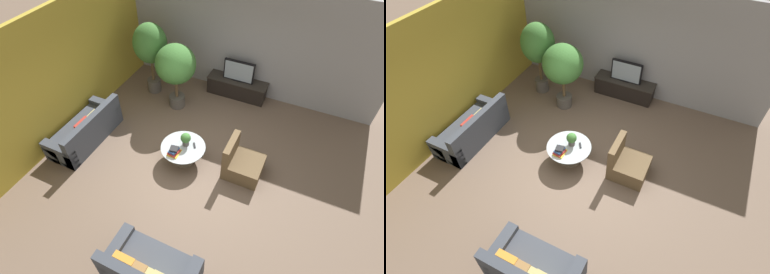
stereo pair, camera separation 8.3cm
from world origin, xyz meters
TOP-DOWN VIEW (x-y plane):
  - ground_plane at (0.00, 0.00)m, footprint 24.00×24.00m
  - back_wall_stone at (0.00, 3.26)m, footprint 7.40×0.12m
  - side_wall_left at (-3.26, 0.20)m, footprint 0.12×7.40m
  - media_console at (0.09, 2.94)m, footprint 1.68×0.50m
  - television at (0.09, 2.94)m, footprint 0.85×0.13m
  - coffee_table at (-0.20, 0.10)m, footprint 1.01×1.01m
  - couch_by_wall at (-2.63, -0.32)m, footprint 0.84×1.91m
  - couch_near_entry at (0.48, -2.52)m, footprint 1.54×0.84m
  - armchair_wicker at (1.11, 0.32)m, footprint 0.80×0.76m
  - potted_palm_tall at (-2.16, 2.14)m, footprint 0.91×0.91m
  - potted_palm_corner at (-1.24, 1.80)m, footprint 1.04×1.04m
  - potted_plant_tabletop at (-0.18, 0.19)m, footprint 0.23×0.23m
  - book_stack at (-0.30, -0.15)m, footprint 0.24×0.30m
  - remote_black at (0.01, 0.23)m, footprint 0.12×0.16m

SIDE VIEW (x-z plane):
  - ground_plane at x=0.00m, z-range 0.00..0.00m
  - media_console at x=0.09m, z-range 0.01..0.52m
  - armchair_wicker at x=1.11m, z-range -0.16..0.70m
  - couch_by_wall at x=-2.63m, z-range -0.13..0.71m
  - couch_near_entry at x=0.48m, z-range -0.13..0.71m
  - coffee_table at x=-0.20m, z-range 0.09..0.51m
  - remote_black at x=0.01m, z-range 0.43..0.45m
  - book_stack at x=-0.30m, z-range 0.41..0.56m
  - potted_plant_tabletop at x=-0.18m, z-range 0.45..0.77m
  - television at x=0.09m, z-range 0.50..1.10m
  - potted_palm_corner at x=-1.24m, z-range 0.35..2.16m
  - potted_palm_tall at x=-2.16m, z-range 0.40..2.44m
  - back_wall_stone at x=0.00m, z-range 0.00..3.00m
  - side_wall_left at x=-3.26m, z-range 0.00..3.00m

